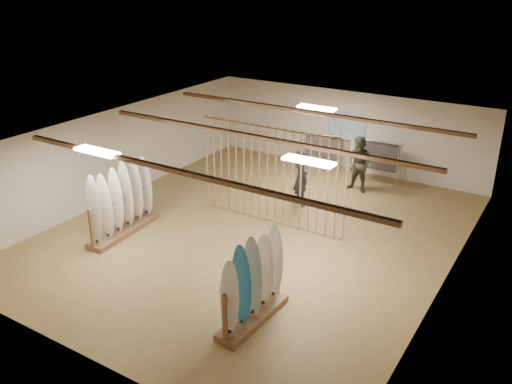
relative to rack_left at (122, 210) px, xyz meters
The scene contains 16 objects.
floor 3.65m from the rack_left, 32.23° to the left, with size 12.00×12.00×0.00m, color #9C7E4B.
ceiling 4.17m from the rack_left, 32.23° to the left, with size 12.00×12.00×0.00m, color gray.
wall_back 8.51m from the rack_left, 69.01° to the left, with size 12.00×12.00×0.00m, color silver.
wall_front 5.14m from the rack_left, 53.37° to the right, with size 12.00×12.00×0.00m, color silver.
wall_left 2.84m from the rack_left, 135.71° to the left, with size 12.00×12.00×0.00m, color silver.
wall_right 8.29m from the rack_left, 13.40° to the left, with size 12.00×12.00×0.00m, color silver.
ceiling_slats 4.13m from the rack_left, 32.23° to the left, with size 9.50×6.12×0.10m, color brown.
light_panels 4.14m from the rack_left, 32.23° to the left, with size 1.20×0.35×0.06m, color white.
bamboo_partition 4.14m from the rack_left, 41.80° to the left, with size 4.45×0.05×2.78m.
poster 8.51m from the rack_left, 68.96° to the left, with size 1.40×0.03×0.90m, color #3880C4.
rack_left is the anchor object (origin of this frame).
rack_right 5.29m from the rack_left, 16.29° to the right, with size 0.58×2.00×1.89m.
clothing_rack_a 7.71m from the rack_left, 71.59° to the left, with size 1.19×0.66×1.33m.
clothing_rack_b 8.43m from the rack_left, 57.37° to the left, with size 1.40×0.38×1.50m.
shopper_a 5.30m from the rack_left, 53.04° to the left, with size 0.72×0.49×1.99m, color #24242B.
shopper_b 7.49m from the rack_left, 55.22° to the left, with size 0.99×0.78×2.06m, color #3C3A2E.
Camera 1 is at (6.99, -11.22, 6.72)m, focal length 38.00 mm.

